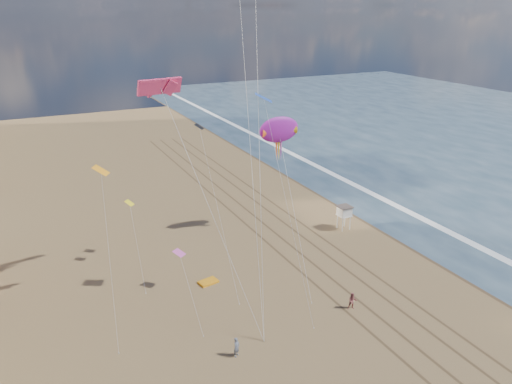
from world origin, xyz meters
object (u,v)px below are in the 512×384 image
(kite_flyer_a, at_px, (237,347))
(kite_flyer_b, at_px, (353,301))
(lifeguard_stand, at_px, (344,211))
(show_kite, at_px, (279,130))
(grounded_kite, at_px, (208,282))

(kite_flyer_a, height_order, kite_flyer_b, kite_flyer_a)
(lifeguard_stand, xyz_separation_m, kite_flyer_a, (-24.80, -18.35, -1.69))
(show_kite, bearing_deg, lifeguard_stand, -24.18)
(lifeguard_stand, relative_size, kite_flyer_b, 1.81)
(grounded_kite, xyz_separation_m, kite_flyer_a, (-2.27, -13.01, 0.83))
(show_kite, bearing_deg, kite_flyer_a, -126.21)
(kite_flyer_b, bearing_deg, lifeguard_stand, 79.83)
(lifeguard_stand, height_order, kite_flyer_a, lifeguard_stand)
(grounded_kite, height_order, kite_flyer_b, kite_flyer_b)
(grounded_kite, xyz_separation_m, show_kite, (13.97, 9.18, 14.28))
(grounded_kite, bearing_deg, kite_flyer_a, -111.20)
(grounded_kite, bearing_deg, lifeguard_stand, 2.05)
(kite_flyer_a, bearing_deg, grounded_kite, 45.67)
(lifeguard_stand, bearing_deg, show_kite, 155.82)
(kite_flyer_a, bearing_deg, lifeguard_stand, 2.09)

